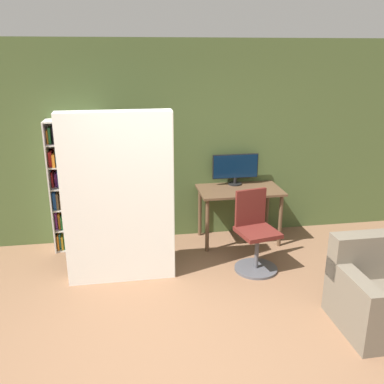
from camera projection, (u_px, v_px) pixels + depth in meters
ground_plane at (193, 365)px, 3.62m from camera, size 16.00×16.00×0.00m
wall_back at (159, 143)px, 5.77m from camera, size 8.00×0.06×2.70m
desk at (240, 197)px, 5.82m from camera, size 1.12×0.65×0.76m
monitor at (235, 168)px, 5.91m from camera, size 0.65×0.19×0.43m
office_chair at (255, 238)px, 5.13m from camera, size 0.52×0.52×0.97m
bookshelf at (73, 186)px, 5.59m from camera, size 0.73×0.34×1.72m
mattress_near at (119, 200)px, 4.71m from camera, size 1.21×0.23×1.95m
armchair at (382, 294)px, 4.09m from camera, size 0.85×0.80×0.85m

